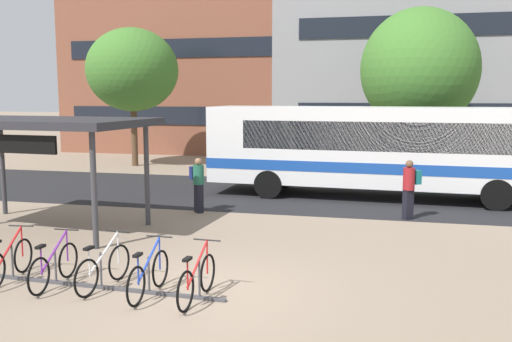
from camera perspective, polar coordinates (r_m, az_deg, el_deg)
ground at (r=10.51m, az=-5.03°, el=-12.27°), size 200.00×200.00×0.00m
bus_lane_asphalt at (r=20.36m, az=4.28°, el=-2.42°), size 80.00×7.20×0.01m
city_bus at (r=19.88m, az=12.43°, el=2.33°), size 12.13×3.15×3.20m
bike_rack at (r=10.99m, az=-15.61°, el=-11.13°), size 4.93×0.31×0.70m
parked_bicycle_red_0 at (r=11.96m, az=-24.01°, el=-8.50°), size 0.52×1.72×0.99m
parked_bicycle_purple_1 at (r=11.32m, az=-20.05°, el=-9.20°), size 0.52×1.72×0.99m
parked_bicycle_white_2 at (r=10.92m, az=-15.41°, el=-9.62°), size 0.52×1.72×0.99m
parked_bicycle_blue_3 at (r=10.33m, az=-10.98°, el=-10.49°), size 0.52×1.72×0.99m
parked_bicycle_red_4 at (r=9.96m, az=-6.09°, el=-11.08°), size 0.52×1.72×0.99m
transit_shelter at (r=15.78m, az=-21.44°, el=4.35°), size 5.92×3.74×2.99m
commuter_navy_pack_0 at (r=17.16m, az=-5.99°, el=-1.03°), size 0.59×0.58×1.70m
commuter_teal_pack_2 at (r=16.70m, az=15.52°, el=-1.43°), size 0.60×0.56×1.75m
street_tree_0 at (r=29.12m, az=-12.59°, el=10.10°), size 4.62×4.62×6.98m
street_tree_1 at (r=25.93m, az=16.45°, el=9.99°), size 5.16×5.16×7.44m
building_left_wing at (r=38.90m, az=-3.72°, el=14.21°), size 18.07×11.05×15.94m
building_right_wing at (r=37.45m, az=23.34°, el=15.26°), size 24.47×13.37×17.76m
building_centre_block at (r=53.22m, az=7.01°, el=12.26°), size 14.70×12.43×15.64m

